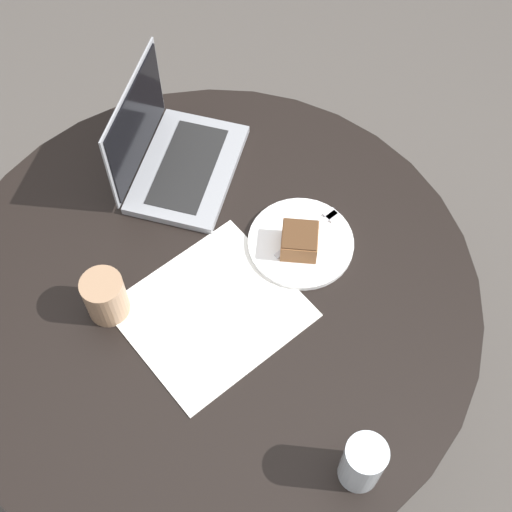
% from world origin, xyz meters
% --- Properties ---
extents(ground_plane, '(12.00, 12.00, 0.00)m').
position_xyz_m(ground_plane, '(0.00, 0.00, 0.00)').
color(ground_plane, '#4C4742').
extents(dining_table, '(1.09, 1.09, 0.75)m').
position_xyz_m(dining_table, '(0.00, 0.00, 0.58)').
color(dining_table, black).
rests_on(dining_table, ground_plane).
extents(paper_document, '(0.34, 0.31, 0.00)m').
position_xyz_m(paper_document, '(0.03, 0.05, 0.75)').
color(paper_document, white).
rests_on(paper_document, dining_table).
extents(plate, '(0.22, 0.22, 0.01)m').
position_xyz_m(plate, '(-0.21, 0.02, 0.76)').
color(plate, white).
rests_on(plate, dining_table).
extents(cake_slice, '(0.10, 0.10, 0.05)m').
position_xyz_m(cake_slice, '(-0.20, 0.03, 0.79)').
color(cake_slice, brown).
rests_on(cake_slice, plate).
extents(fork, '(0.17, 0.03, 0.00)m').
position_xyz_m(fork, '(-0.25, 0.02, 0.77)').
color(fork, silver).
rests_on(fork, plate).
extents(coffee_glass, '(0.08, 0.08, 0.10)m').
position_xyz_m(coffee_glass, '(0.18, -0.08, 0.80)').
color(coffee_glass, '#997556').
rests_on(coffee_glass, dining_table).
extents(water_glass, '(0.07, 0.07, 0.13)m').
position_xyz_m(water_glass, '(-0.01, 0.45, 0.81)').
color(water_glass, silver).
rests_on(water_glass, dining_table).
extents(laptop, '(0.36, 0.35, 0.23)m').
position_xyz_m(laptop, '(-0.11, -0.30, 0.79)').
color(laptop, gray).
rests_on(laptop, dining_table).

